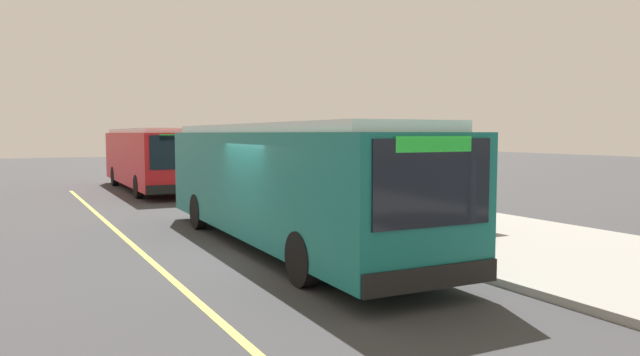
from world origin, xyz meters
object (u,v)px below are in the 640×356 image
object	(u,v)px
waiting_bench	(430,204)
pedestrian_commuter	(421,200)
transit_bus_main	(284,180)
transit_bus_second	(150,157)
route_sign_post	(412,167)

from	to	relation	value
waiting_bench	pedestrian_commuter	size ratio (longest dim) A/B	0.95
transit_bus_main	transit_bus_second	distance (m)	15.85
pedestrian_commuter	transit_bus_main	bearing A→B (deg)	-116.90
waiting_bench	transit_bus_second	bearing A→B (deg)	-161.74
transit_bus_main	route_sign_post	distance (m)	3.06
waiting_bench	pedestrian_commuter	bearing A→B (deg)	-42.98
transit_bus_main	pedestrian_commuter	size ratio (longest dim) A/B	6.97
transit_bus_second	waiting_bench	xyz separation A→B (m)	(14.98, 4.94, -0.98)
transit_bus_main	waiting_bench	xyz separation A→B (m)	(-0.87, 5.16, -0.98)
transit_bus_main	waiting_bench	distance (m)	5.32
waiting_bench	transit_bus_main	bearing A→B (deg)	-80.40
transit_bus_main	pedestrian_commuter	xyz separation A→B (m)	(1.50, 2.95, -0.50)
pedestrian_commuter	route_sign_post	bearing A→B (deg)	-62.13
waiting_bench	pedestrian_commuter	xyz separation A→B (m)	(2.37, -2.21, 0.48)
route_sign_post	transit_bus_second	bearing A→B (deg)	-172.62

